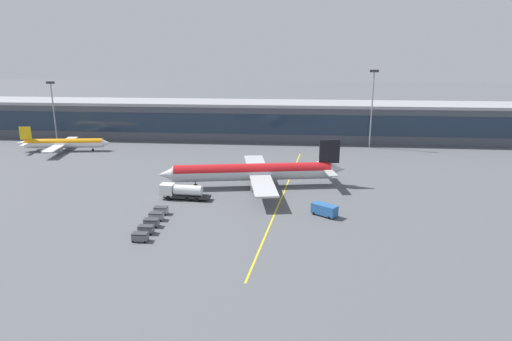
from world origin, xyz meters
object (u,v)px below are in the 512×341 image
object	(u,v)px
crew_van	(324,209)
baggage_cart_0	(140,237)
baggage_cart_3	(156,216)
fuel_tanker	(182,191)
main_airliner	(254,172)
baggage_cart_1	(146,229)
commuter_jet_far	(64,143)
baggage_cart_2	(151,222)
baggage_cart_4	(161,210)

from	to	relation	value
crew_van	baggage_cart_0	bearing A→B (deg)	-154.88
baggage_cart_3	fuel_tanker	bearing A→B (deg)	81.50
main_airliner	baggage_cart_3	distance (m)	28.15
baggage_cart_0	baggage_cart_3	world-z (taller)	same
baggage_cart_1	commuter_jet_far	xyz separation A→B (m)	(-46.61, 61.06, 1.77)
baggage_cart_2	baggage_cart_1	bearing A→B (deg)	-88.93
main_airliner	baggage_cart_2	size ratio (longest dim) A/B	16.31
crew_van	baggage_cart_1	distance (m)	33.59
baggage_cart_3	baggage_cart_1	bearing A→B (deg)	-88.93
baggage_cart_3	crew_van	bearing A→B (deg)	9.26
baggage_cart_1	crew_van	bearing A→B (deg)	20.13
main_airliner	baggage_cart_0	world-z (taller)	main_airliner
fuel_tanker	commuter_jet_far	distance (m)	64.25
main_airliner	crew_van	distance (m)	23.34
main_airliner	crew_van	xyz separation A→B (m)	(15.24, -17.53, -2.28)
baggage_cart_0	commuter_jet_far	xyz separation A→B (m)	(-46.67, 64.26, 1.77)
fuel_tanker	baggage_cart_2	distance (m)	15.67
baggage_cart_3	baggage_cart_4	size ratio (longest dim) A/B	1.00
crew_van	baggage_cart_3	xyz separation A→B (m)	(-31.65, -5.16, -0.53)
main_airliner	commuter_jet_far	world-z (taller)	main_airliner
baggage_cart_0	baggage_cart_4	distance (m)	12.80
fuel_tanker	baggage_cart_3	bearing A→B (deg)	-98.50
baggage_cart_4	main_airliner	bearing A→B (deg)	49.79
baggage_cart_1	baggage_cart_0	bearing A→B (deg)	-88.93
baggage_cart_4	baggage_cart_0	bearing A→B (deg)	-88.93
baggage_cart_2	baggage_cart_3	world-z (taller)	same
main_airliner	baggage_cart_1	distance (m)	33.46
main_airliner	baggage_cart_4	distance (m)	25.68
baggage_cart_1	main_airliner	bearing A→B (deg)	60.74
fuel_tanker	baggage_cart_3	size ratio (longest dim) A/B	4.09
baggage_cart_2	commuter_jet_far	size ratio (longest dim) A/B	0.09
crew_van	baggage_cart_4	distance (m)	31.78
baggage_cart_1	commuter_jet_far	size ratio (longest dim) A/B	0.09
baggage_cart_0	baggage_cart_1	distance (m)	3.20
crew_van	commuter_jet_far	world-z (taller)	commuter_jet_far
baggage_cart_2	baggage_cart_4	xyz separation A→B (m)	(-0.12, 6.40, 0.00)
main_airliner	baggage_cart_0	size ratio (longest dim) A/B	16.31
main_airliner	fuel_tanker	xyz separation A→B (m)	(-14.57, -10.35, -1.84)
fuel_tanker	crew_van	size ratio (longest dim) A/B	2.08
crew_van	baggage_cart_3	distance (m)	32.08
fuel_tanker	baggage_cart_1	world-z (taller)	fuel_tanker
fuel_tanker	baggage_cart_0	xyz separation A→B (m)	(-1.66, -21.94, -0.96)
baggage_cart_0	baggage_cart_1	world-z (taller)	same
crew_van	baggage_cart_0	xyz separation A→B (m)	(-31.47, -14.76, -0.53)
crew_van	baggage_cart_4	xyz separation A→B (m)	(-31.71, -1.96, -0.53)
baggage_cart_0	commuter_jet_far	distance (m)	79.44
baggage_cart_4	commuter_jet_far	distance (m)	69.33
baggage_cart_2	commuter_jet_far	distance (m)	74.28
baggage_cart_2	baggage_cart_4	distance (m)	6.40
baggage_cart_0	main_airliner	bearing A→B (deg)	63.30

